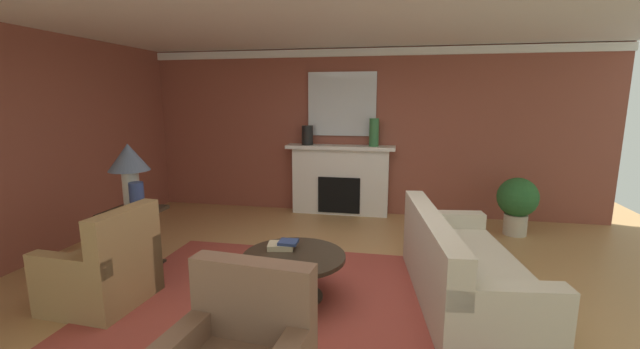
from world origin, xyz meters
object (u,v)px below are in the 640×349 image
Objects in this scene: sofa at (461,272)px; vase_on_side_table at (137,198)px; vase_mantel_right at (374,132)px; table_lamp at (129,164)px; side_table at (135,235)px; mantel_mirror at (342,104)px; fireplace at (340,182)px; armchair_near_window at (104,273)px; coffee_table at (294,266)px; potted_plant at (517,201)px; vase_mantel_left at (307,135)px.

vase_on_side_table is (-3.39, -0.05, 0.58)m from sofa.
table_lamp is at bearing -133.38° from vase_mantel_right.
mantel_mirror is at bearing 55.26° from side_table.
side_table is at bearing -125.92° from fireplace.
fireplace is at bearing 54.08° from table_lamp.
side_table is at bearing 90.00° from table_lamp.
vase_on_side_table is at bearing -122.64° from fireplace.
mantel_mirror is at bearing 64.12° from armchair_near_window.
mantel_mirror is 1.51× the size of table_lamp.
armchair_near_window is 1.22m from table_lamp.
fireplace is 3.21m from sofa.
vase_mantel_right is at bearing 79.54° from coffee_table.
coffee_table is at bearing -100.46° from vase_mantel_right.
table_lamp reaches higher than potted_plant.
sofa is 1.61m from coffee_table.
coffee_table is at bearing -9.79° from side_table.
vase_mantel_right reaches higher than table_lamp.
fireplace is at bearing 174.87° from vase_mantel_right.
mantel_mirror is at bearing 89.96° from coffee_table.
vase_mantel_left is 0.39× the size of potted_plant.
vase_mantel_right is at bearing 56.21° from armchair_near_window.
vase_mantel_left is (1.41, 2.65, 0.11)m from table_lamp.
mantel_mirror is at bearing 118.65° from sofa.
fireplace reaches higher than side_table.
vase_mantel_right reaches higher than fireplace.
vase_mantel_left is (-1.10, 0.00, -0.07)m from vase_mantel_right.
side_table is 2.18× the size of vase_mantel_left.
mantel_mirror is 1.19× the size of armchair_near_window.
side_table is 1.55× the size of vase_mantel_right.
mantel_mirror is at bearing 162.82° from vase_mantel_right.
vase_on_side_table is (0.15, -0.12, 0.47)m from side_table.
mantel_mirror is 1.62× the size of side_table.
mantel_mirror reaches higher than table_lamp.
vase_mantel_left is at bearing 62.05° from side_table.
sofa is (1.58, -2.78, -0.26)m from fireplace.
table_lamp is (-0.21, 0.78, 0.92)m from armchair_near_window.
potted_plant is (4.44, 2.24, -0.38)m from vase_on_side_table.
vase_mantel_right is at bearing 49.63° from vase_on_side_table.
coffee_table is at bearing -170.58° from sofa.
table_lamp is at bearing -90.00° from side_table.
vase_on_side_table reaches higher than side_table.
side_table is (-1.96, 0.34, 0.06)m from coffee_table.
armchair_near_window is (-1.75, -3.49, -0.25)m from fireplace.
side_table is 2.02× the size of vase_on_side_table.
vase_mantel_right is 0.54× the size of potted_plant.
vase_on_side_table is 4.99m from potted_plant.
mantel_mirror is 1.36× the size of potted_plant.
armchair_near_window is at bearing -165.74° from coffee_table.
vase_mantel_right reaches higher than vase_mantel_left.
armchair_near_window reaches higher than side_table.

